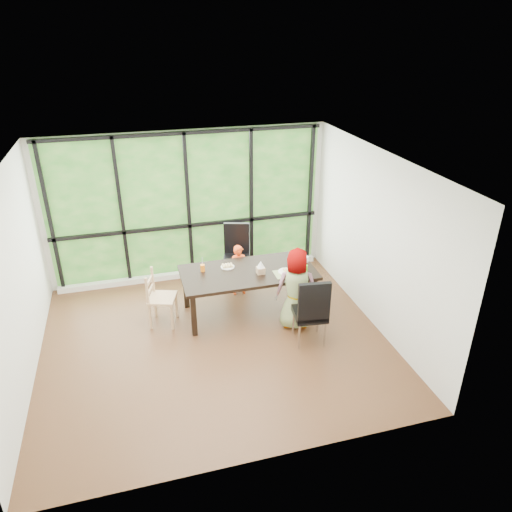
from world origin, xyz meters
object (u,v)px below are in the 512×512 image
Objects in this scene: dining_table at (248,292)px; green_cup at (305,269)px; child_older at (298,289)px; chair_window_leather at (236,255)px; plate_far at (228,267)px; white_mug at (306,259)px; chair_end_beech at (162,298)px; tissue_box at (261,270)px; child_toddler at (239,270)px; orange_cup at (203,268)px; chair_interior_leather at (310,309)px; plate_near at (286,272)px.

green_cup is (0.85, -0.28, 0.44)m from dining_table.
green_cup is (0.23, 0.30, 0.16)m from child_older.
chair_window_leather is 0.82× the size of child_older.
plate_far is 2.41× the size of white_mug.
tissue_box is at bearing -78.23° from chair_end_beech.
green_cup is at bearing -46.65° from child_toddler.
chair_window_leather is at bearing -37.23° from chair_end_beech.
tissue_box is at bearing -67.48° from chair_window_leather.
chair_window_leather is 8.77× the size of tissue_box.
child_toddler is at bearing 31.76° from orange_cup.
chair_interior_leather is at bearing -41.40° from orange_cup.
dining_table is 8.18× the size of plate_near.
orange_cup is (-0.74, -0.84, 0.27)m from chair_window_leather.
chair_interior_leather reaches higher than tissue_box.
chair_interior_leather is 0.84m from plate_near.
tissue_box is (1.54, -0.17, 0.35)m from chair_end_beech.
child_toddler reaches higher than green_cup.
plate_far is 0.41m from orange_cup.
chair_end_beech reaches higher than plate_near.
plate_near is at bearing -50.49° from chair_window_leather.
plate_far is (1.08, 0.18, 0.31)m from chair_end_beech.
dining_table is 0.52m from plate_far.
dining_table is 0.90m from child_older.
chair_interior_leather is at bearing -104.84° from green_cup.
chair_window_leather is at bearing 48.43° from orange_cup.
chair_interior_leather reaches higher than child_toddler.
plate_near is 0.41m from tissue_box.
green_cup is (0.80, -1.31, 0.27)m from chair_window_leather.
dining_table is 1.00m from green_cup.
child_toddler reaches higher than plate_far.
chair_end_beech is 9.82× the size of white_mug.
child_toddler is 1.37m from child_older.
chair_window_leather is at bearing 95.89° from tissue_box.
chair_window_leather is 1.38m from white_mug.
chair_interior_leather is (0.61, -2.03, 0.00)m from chair_window_leather.
plate_far is 0.57m from tissue_box.
child_toddler reaches higher than tissue_box.
plate_near is at bearing -10.35° from tissue_box.
plate_near is (-0.09, 0.81, 0.22)m from chair_interior_leather.
green_cup is (0.19, 0.72, 0.27)m from chair_interior_leather.
child_older is 5.94× the size of plate_far.
chair_window_leather is 1.19× the size of child_toddler.
white_mug is at bearing -29.19° from child_toddler.
green_cup reaches higher than tissue_box.
plate_far is (-0.29, 0.22, 0.38)m from dining_table.
tissue_box is (0.45, -0.34, 0.05)m from plate_far.
chair_window_leather is at bearing 67.57° from plate_far.
child_older reaches higher than chair_interior_leather.
plate_far is (-0.34, -0.81, 0.22)m from chair_window_leather.
chair_interior_leather is at bearing -99.28° from chair_end_beech.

